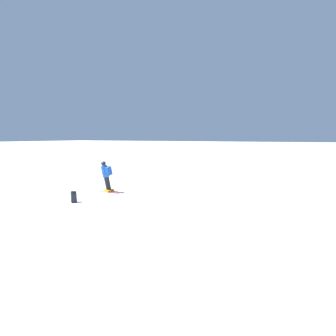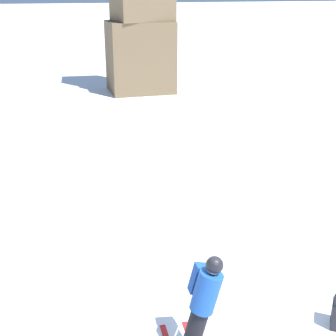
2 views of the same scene
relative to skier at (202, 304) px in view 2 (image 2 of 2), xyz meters
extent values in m
cylinder|color=black|center=(-0.11, -0.02, -0.44)|extent=(0.44, 0.28, 0.79)
cylinder|color=#194799|center=(0.05, -0.03, 0.21)|extent=(0.49, 0.37, 0.65)
sphere|color=tan|center=(0.14, -0.04, 0.60)|extent=(0.27, 0.23, 0.25)
sphere|color=black|center=(0.15, -0.04, 0.62)|extent=(0.31, 0.26, 0.29)
cube|color=#194293|center=(0.07, 0.23, 0.24)|extent=(0.39, 0.20, 0.49)
cube|color=brown|center=(3.13, 18.21, 0.79)|extent=(3.10, 2.64, 3.43)
camera|label=1|loc=(10.71, 8.85, 1.99)|focal=28.00mm
camera|label=2|loc=(-1.88, -5.01, 4.10)|focal=50.00mm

